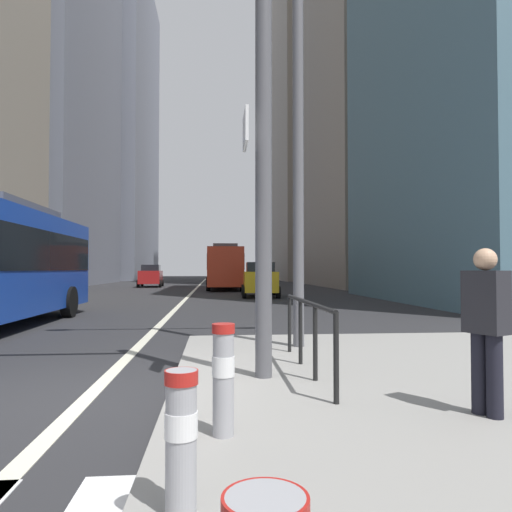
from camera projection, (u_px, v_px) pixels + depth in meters
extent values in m
plane|color=#28282B|center=(187.00, 297.00, 25.75)|extent=(160.00, 160.00, 0.00)
cube|color=beige|center=(195.00, 290.00, 35.71)|extent=(0.20, 80.00, 0.01)
cube|color=slate|center=(43.00, 50.00, 47.72)|extent=(11.31, 22.48, 47.78)
cube|color=slate|center=(105.00, 128.00, 74.44)|extent=(13.92, 25.92, 47.99)
cube|color=gray|center=(378.00, 16.00, 44.79)|extent=(12.02, 19.02, 51.56)
cube|color=gray|center=(321.00, 96.00, 69.20)|extent=(13.16, 20.61, 54.26)
cube|color=#4C4C51|center=(4.00, 209.00, 13.11)|extent=(1.78, 4.26, 0.30)
cylinder|color=black|center=(69.00, 302.00, 15.15)|extent=(0.31, 1.00, 1.00)
cube|color=red|center=(225.00, 267.00, 36.92)|extent=(2.59, 11.15, 2.75)
cube|color=black|center=(225.00, 263.00, 36.93)|extent=(2.63, 10.93, 1.10)
cube|color=#4C4C51|center=(225.00, 247.00, 35.30)|extent=(1.78, 4.02, 0.30)
cylinder|color=black|center=(210.00, 281.00, 40.34)|extent=(0.31, 1.00, 1.00)
cylinder|color=black|center=(238.00, 281.00, 40.53)|extent=(0.31, 1.00, 1.00)
cylinder|color=black|center=(208.00, 284.00, 33.24)|extent=(0.31, 1.00, 1.00)
cylinder|color=black|center=(242.00, 284.00, 33.43)|extent=(0.31, 1.00, 1.00)
cube|color=red|center=(230.00, 268.00, 58.47)|extent=(2.55, 11.71, 2.75)
cube|color=black|center=(230.00, 265.00, 58.48)|extent=(2.59, 11.48, 1.10)
cube|color=#4C4C51|center=(230.00, 255.00, 56.76)|extent=(1.77, 4.22, 0.30)
cylinder|color=black|center=(220.00, 277.00, 62.05)|extent=(0.30, 1.00, 1.00)
cylinder|color=black|center=(238.00, 277.00, 62.27)|extent=(0.30, 1.00, 1.00)
cylinder|color=black|center=(220.00, 278.00, 54.60)|extent=(0.30, 1.00, 1.00)
cylinder|color=black|center=(241.00, 278.00, 54.82)|extent=(0.30, 1.00, 1.00)
cube|color=maroon|center=(151.00, 277.00, 41.08)|extent=(2.00, 4.65, 1.10)
cube|color=black|center=(151.00, 268.00, 41.25)|extent=(1.62, 2.54, 0.52)
cylinder|color=black|center=(160.00, 284.00, 39.65)|extent=(0.25, 0.65, 0.64)
cylinder|color=black|center=(138.00, 284.00, 39.40)|extent=(0.25, 0.65, 0.64)
cylinder|color=black|center=(162.00, 283.00, 42.73)|extent=(0.25, 0.65, 0.64)
cylinder|color=black|center=(142.00, 283.00, 42.48)|extent=(0.25, 0.65, 0.64)
cube|color=silver|center=(230.00, 276.00, 48.91)|extent=(1.84, 4.29, 1.10)
cube|color=black|center=(230.00, 268.00, 48.79)|extent=(1.53, 2.33, 0.52)
cylinder|color=black|center=(221.00, 281.00, 50.25)|extent=(0.23, 0.64, 0.64)
cylinder|color=black|center=(238.00, 281.00, 50.43)|extent=(0.23, 0.64, 0.64)
cylinder|color=black|center=(222.00, 281.00, 47.36)|extent=(0.23, 0.64, 0.64)
cylinder|color=black|center=(240.00, 281.00, 47.54)|extent=(0.23, 0.64, 0.64)
cube|color=gold|center=(260.00, 281.00, 26.54)|extent=(1.98, 4.60, 1.10)
cube|color=black|center=(260.00, 267.00, 26.41)|extent=(1.60, 2.50, 0.52)
cylinder|color=black|center=(243.00, 290.00, 28.02)|extent=(0.25, 0.65, 0.64)
cylinder|color=black|center=(274.00, 290.00, 28.09)|extent=(0.25, 0.65, 0.64)
cylinder|color=black|center=(244.00, 292.00, 24.95)|extent=(0.25, 0.65, 0.64)
cylinder|color=black|center=(278.00, 292.00, 25.02)|extent=(0.25, 0.65, 0.64)
cylinder|color=#515156|center=(264.00, 149.00, 6.20)|extent=(0.22, 0.22, 6.00)
cube|color=white|center=(246.00, 129.00, 6.01)|extent=(0.04, 0.60, 0.44)
cylinder|color=#56565B|center=(298.00, 129.00, 8.66)|extent=(0.20, 0.20, 8.00)
cylinder|color=#99999E|center=(181.00, 442.00, 2.70)|extent=(0.18, 0.18, 0.82)
cylinder|color=white|center=(181.00, 425.00, 2.71)|extent=(0.19, 0.19, 0.15)
cylinder|color=#B21E19|center=(181.00, 377.00, 2.71)|extent=(0.20, 0.20, 0.08)
cylinder|color=#99999E|center=(223.00, 379.00, 3.97)|extent=(0.18, 0.18, 0.94)
cylinder|color=white|center=(223.00, 366.00, 3.98)|extent=(0.19, 0.19, 0.17)
cylinder|color=#B21E19|center=(223.00, 328.00, 3.99)|extent=(0.20, 0.20, 0.08)
cylinder|color=black|center=(336.00, 358.00, 4.91)|extent=(0.06, 0.06, 0.95)
cylinder|color=black|center=(315.00, 343.00, 5.94)|extent=(0.06, 0.06, 0.95)
cylinder|color=black|center=(300.00, 332.00, 6.97)|extent=(0.06, 0.06, 0.95)
cylinder|color=black|center=(290.00, 324.00, 8.00)|extent=(0.06, 0.06, 0.95)
cylinder|color=black|center=(307.00, 302.00, 6.47)|extent=(0.06, 3.10, 0.06)
cylinder|color=black|center=(495.00, 376.00, 4.44)|extent=(0.15, 0.15, 0.79)
cylinder|color=black|center=(479.00, 373.00, 4.58)|extent=(0.15, 0.15, 0.79)
cube|color=#232328|center=(486.00, 302.00, 4.53)|extent=(0.38, 0.45, 0.61)
sphere|color=tan|center=(485.00, 259.00, 4.54)|extent=(0.22, 0.22, 0.22)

